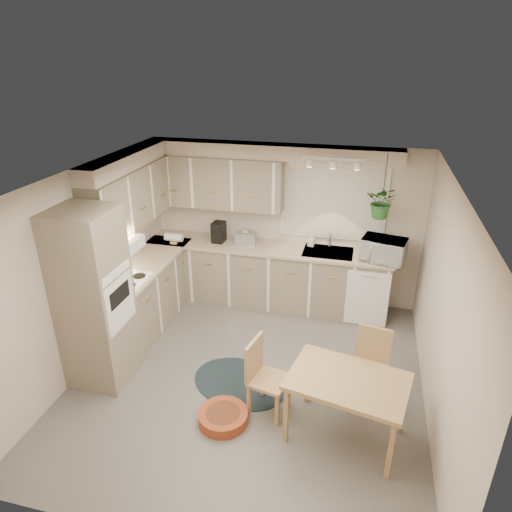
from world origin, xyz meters
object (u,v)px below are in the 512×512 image
chair_left (270,378)px  chair_back (369,368)px  pet_bed (223,417)px  microwave (384,247)px  braided_rug (240,383)px  dining_table (345,408)px

chair_left → chair_back: (1.01, 0.44, -0.01)m
pet_bed → chair_left: bearing=33.6°
chair_left → microwave: 2.53m
chair_back → braided_rug: 1.50m
chair_back → microwave: size_ratio=1.45×
chair_back → pet_bed: 1.65m
chair_left → pet_bed: bearing=-44.2°
dining_table → pet_bed: bearing=-174.5°
chair_left → microwave: size_ratio=1.48×
braided_rug → chair_left: bearing=-38.3°
dining_table → pet_bed: size_ratio=2.14×
braided_rug → microwave: bearing=50.1°
braided_rug → chair_back: bearing=3.9°
dining_table → braided_rug: 1.38m
dining_table → chair_back: 0.64m
chair_back → microwave: bearing=-82.8°
dining_table → braided_rug: dining_table is taller
microwave → chair_left: bearing=-104.2°
chair_left → chair_back: 1.10m
braided_rug → microwave: microwave is taller
chair_left → braided_rug: size_ratio=0.74×
chair_back → microwave: (0.09, 1.73, 0.72)m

